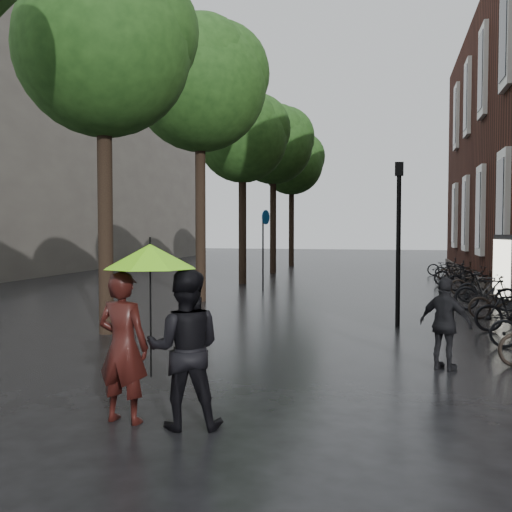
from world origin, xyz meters
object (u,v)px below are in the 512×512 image
(parked_bicycles, at_px, (476,285))
(ad_lightbox, at_px, (507,270))
(pedestrian_walking, at_px, (445,324))
(person_burgundy, at_px, (123,347))
(person_black, at_px, (185,349))
(lamp_post, at_px, (399,227))

(parked_bicycles, bearing_deg, ad_lightbox, -66.44)
(pedestrian_walking, xyz_separation_m, parked_bicycles, (1.81, 10.27, -0.30))
(person_burgundy, distance_m, ad_lightbox, 13.91)
(person_black, xyz_separation_m, lamp_post, (2.47, 7.85, 1.41))
(pedestrian_walking, bearing_deg, person_burgundy, 72.69)
(person_burgundy, height_order, parked_bicycles, person_burgundy)
(person_burgundy, height_order, pedestrian_walking, person_burgundy)
(person_black, height_order, parked_bicycles, person_black)
(person_burgundy, distance_m, pedestrian_walking, 5.33)
(lamp_post, bearing_deg, person_burgundy, -112.52)
(person_black, distance_m, ad_lightbox, 13.59)
(ad_lightbox, xyz_separation_m, lamp_post, (-3.18, -4.50, 1.27))
(person_black, xyz_separation_m, ad_lightbox, (5.65, 12.35, 0.14))
(lamp_post, bearing_deg, parked_bicycles, 67.21)
(person_burgundy, bearing_deg, person_black, -174.22)
(pedestrian_walking, distance_m, ad_lightbox, 9.11)
(lamp_post, bearing_deg, person_black, -107.45)
(person_black, xyz_separation_m, pedestrian_walking, (3.18, 3.59, -0.16))
(ad_lightbox, distance_m, lamp_post, 5.66)
(parked_bicycles, height_order, lamp_post, lamp_post)
(pedestrian_walking, relative_size, parked_bicycles, 0.07)
(pedestrian_walking, xyz_separation_m, lamp_post, (-0.71, 4.26, 1.57))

